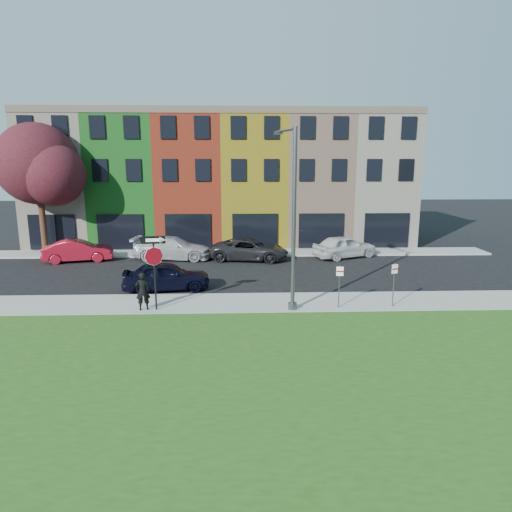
{
  "coord_description": "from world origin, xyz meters",
  "views": [
    {
      "loc": [
        -1.17,
        -17.72,
        6.76
      ],
      "look_at": [
        -0.37,
        4.0,
        2.15
      ],
      "focal_mm": 32.0,
      "sensor_mm": 36.0,
      "label": 1
    }
  ],
  "objects_px": {
    "stop_sign": "(154,258)",
    "street_lamp": "(292,220)",
    "sedan_near": "(166,276)",
    "man": "(143,291)"
  },
  "relations": [
    {
      "from": "street_lamp",
      "to": "stop_sign",
      "type": "bearing_deg",
      "value": 164.98
    },
    {
      "from": "stop_sign",
      "to": "sedan_near",
      "type": "distance_m",
      "value": 3.96
    },
    {
      "from": "sedan_near",
      "to": "street_lamp",
      "type": "relative_size",
      "value": 0.59
    },
    {
      "from": "stop_sign",
      "to": "sedan_near",
      "type": "xyz_separation_m",
      "value": [
        -0.08,
        3.55,
        -1.74
      ]
    },
    {
      "from": "man",
      "to": "sedan_near",
      "type": "bearing_deg",
      "value": -107.97
    },
    {
      "from": "stop_sign",
      "to": "man",
      "type": "distance_m",
      "value": 1.63
    },
    {
      "from": "man",
      "to": "sedan_near",
      "type": "height_order",
      "value": "man"
    },
    {
      "from": "stop_sign",
      "to": "street_lamp",
      "type": "distance_m",
      "value": 6.32
    },
    {
      "from": "sedan_near",
      "to": "man",
      "type": "bearing_deg",
      "value": 163.47
    },
    {
      "from": "stop_sign",
      "to": "street_lamp",
      "type": "height_order",
      "value": "street_lamp"
    }
  ]
}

